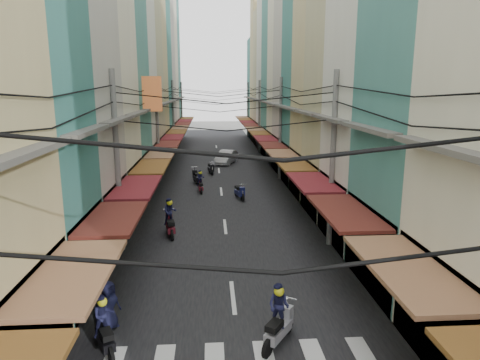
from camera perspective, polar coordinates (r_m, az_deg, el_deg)
name	(u,v)px	position (r m, az deg, el deg)	size (l,w,h in m)	color
ground	(230,274)	(17.77, -1.30, -12.39)	(160.00, 160.00, 0.00)	slate
road	(219,175)	(36.89, -2.76, 0.67)	(10.00, 80.00, 0.02)	black
sidewalk_left	(143,176)	(37.33, -12.79, 0.54)	(3.00, 80.00, 0.06)	slate
sidewalk_right	(294,174)	(37.58, 7.20, 0.83)	(3.00, 80.00, 0.06)	slate
building_row_left	(110,54)	(33.56, -17.00, 15.79)	(7.80, 67.67, 23.70)	silver
building_row_right	(325,60)	(33.77, 11.28, 15.42)	(7.80, 68.98, 22.59)	#387D75
utility_poles	(220,99)	(31.17, -2.68, 10.73)	(10.20, 66.13, 8.20)	slate
white_car	(226,164)	(42.48, -1.82, 2.20)	(4.60, 1.80, 1.62)	#BCBBBF
bicycle	(408,302)	(16.78, 21.52, -14.87)	(0.68, 1.81, 1.24)	black
moving_scooters	(200,220)	(22.87, -5.34, -5.28)	(5.50, 27.50, 1.95)	black
parked_scooters	(363,311)	(14.69, 16.04, -16.49)	(13.03, 16.11, 0.98)	black
pedestrians	(133,225)	(21.14, -14.10, -5.84)	(13.24, 24.82, 2.09)	black
market_umbrella	(418,243)	(15.57, 22.64, -7.74)	(2.52, 2.52, 2.66)	#B2B2B7
traffic_sign	(360,218)	(18.56, 15.69, -4.91)	(0.10, 0.63, 2.86)	slate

